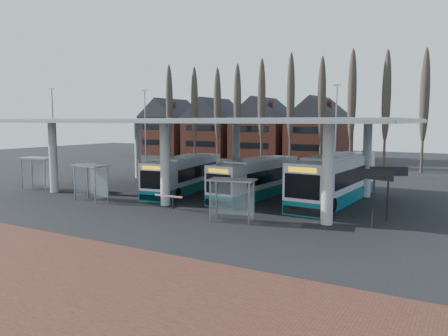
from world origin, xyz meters
The scene contains 16 objects.
ground centered at (0.00, 0.00, 0.00)m, with size 140.00×140.00×0.00m, color black.
station_canopy centered at (0.00, 8.00, 5.68)m, with size 32.00×16.00×6.34m.
poplar_row centered at (0.00, 33.00, 8.78)m, with size 45.10×1.10×14.50m.
townhouse_row centered at (-15.75, 44.00, 5.94)m, with size 36.80×10.30×12.25m.
lamp_post_a centered at (-18.00, 22.00, 5.34)m, with size 0.80×0.16×10.17m.
lamp_post_b centered at (6.00, 26.00, 5.34)m, with size 0.80×0.16×10.17m.
lamp_post_d centered at (-26.00, 14.00, 5.34)m, with size 0.80×0.16×10.17m.
bus_1 centered at (-2.45, 8.51, 1.45)m, with size 4.03×11.33×3.08m.
bus_2 centered at (4.18, 9.21, 1.46)m, with size 3.01×11.29×3.10m.
bus_3 centered at (10.37, 10.14, 1.68)m, with size 3.45×12.99×3.57m.
shelter_0 centered at (-14.39, 2.91, 2.11)m, with size 3.33×2.03×2.91m.
shelter_1 centered at (-6.16, 1.37, 2.03)m, with size 3.17×1.88×2.79m.
shelter_2 centered at (6.71, 0.47, 1.91)m, with size 3.06×1.96×2.63m.
info_sign_0 centered at (14.59, 2.80, 2.86)m, with size 2.20×0.89×3.41m.
info_sign_1 centered at (14.98, 5.23, 2.83)m, with size 2.11×1.06×3.37m.
barrier centered at (1.30, 1.29, 0.89)m, with size 2.30×0.63×1.15m.
Camera 1 is at (19.30, -22.77, 6.15)m, focal length 35.00 mm.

